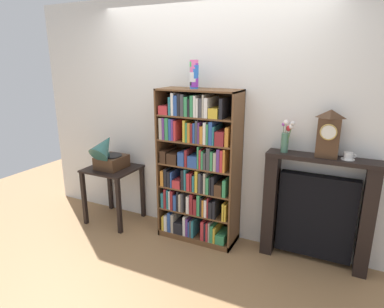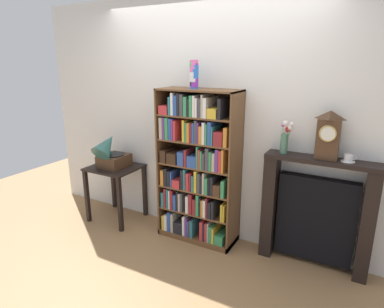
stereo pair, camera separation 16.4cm
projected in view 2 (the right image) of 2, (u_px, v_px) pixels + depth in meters
ground_plane at (193, 242)px, 3.61m from camera, size 7.61×6.40×0.02m
wall_back at (212, 121)px, 3.51m from camera, size 4.61×0.08×2.60m
bookshelf at (197, 171)px, 3.49m from camera, size 0.86×0.36×1.65m
cup_stack at (194, 74)px, 3.25m from camera, size 0.09×0.09×0.28m
side_table_left at (115, 179)px, 4.00m from camera, size 0.59×0.54×0.69m
gramophone at (110, 153)px, 3.86m from camera, size 0.30×0.46×0.47m
fireplace_mantel at (316, 214)px, 3.07m from camera, size 0.99×0.22×1.08m
mantel_clock at (328, 135)px, 2.83m from camera, size 0.19×0.13×0.43m
flower_vase at (285, 138)px, 3.02m from camera, size 0.13×0.14×0.32m
teacup_with_saucer at (348, 158)px, 2.80m from camera, size 0.12×0.12×0.07m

